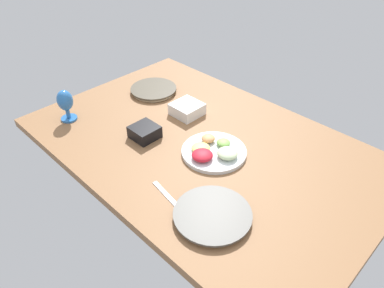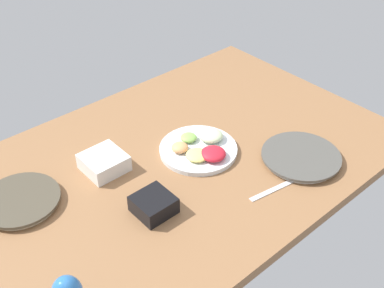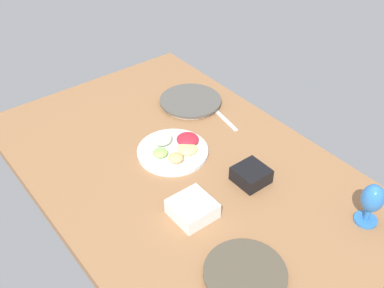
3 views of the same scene
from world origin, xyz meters
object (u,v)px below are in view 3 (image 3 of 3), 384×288
at_px(dinner_plate_left, 245,274).
at_px(square_bowl_white, 192,208).
at_px(square_bowl_black, 251,174).
at_px(hurricane_glass_blue, 372,201).
at_px(dinner_plate_right, 191,101).
at_px(fruit_platter, 174,149).

distance_m(dinner_plate_left, square_bowl_white, 0.30).
height_order(dinner_plate_left, square_bowl_black, square_bowl_black).
bearing_deg(square_bowl_black, hurricane_glass_blue, -156.34).
bearing_deg(square_bowl_white, dinner_plate_right, -37.22).
bearing_deg(square_bowl_black, square_bowl_white, 90.49).
xyz_separation_m(dinner_plate_left, fruit_platter, (0.61, -0.18, 0.01)).
height_order(fruit_platter, square_bowl_white, square_bowl_white).
relative_size(fruit_platter, square_bowl_black, 2.44).
xyz_separation_m(dinner_plate_left, square_bowl_black, (0.30, -0.31, 0.02)).
distance_m(dinner_plate_right, square_bowl_black, 0.57).
distance_m(fruit_platter, hurricane_glass_blue, 0.76).
distance_m(fruit_platter, square_bowl_black, 0.34).
height_order(dinner_plate_right, square_bowl_black, square_bowl_black).
relative_size(square_bowl_black, square_bowl_white, 0.85).
height_order(dinner_plate_right, hurricane_glass_blue, hurricane_glass_blue).
bearing_deg(fruit_platter, square_bowl_white, 154.51).
bearing_deg(dinner_plate_left, square_bowl_black, -45.83).
bearing_deg(hurricane_glass_blue, square_bowl_white, 49.32).
height_order(hurricane_glass_blue, square_bowl_black, hurricane_glass_blue).
height_order(fruit_platter, hurricane_glass_blue, hurricane_glass_blue).
bearing_deg(dinner_plate_right, dinner_plate_left, 152.03).
relative_size(dinner_plate_left, dinner_plate_right, 0.90).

